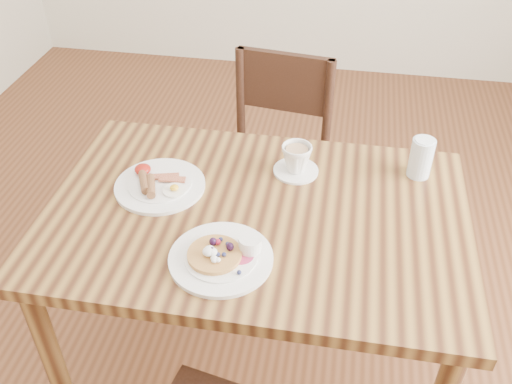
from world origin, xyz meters
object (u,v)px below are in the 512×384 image
dining_table (256,237)px  water_glass (421,158)px  breakfast_plate (158,184)px  pancake_plate (223,256)px  chair_far (274,157)px  teacup_saucer (296,160)px

dining_table → water_glass: water_glass is taller
dining_table → breakfast_plate: breakfast_plate is taller
pancake_plate → chair_far: bearing=89.4°
dining_table → breakfast_plate: (-0.31, 0.06, 0.11)m
breakfast_plate → pancake_plate: bearing=-45.8°
chair_far → water_glass: size_ratio=7.00×
breakfast_plate → teacup_saucer: (0.39, 0.15, 0.03)m
chair_far → pancake_plate: bearing=97.0°
chair_far → pancake_plate: 0.89m
dining_table → teacup_saucer: size_ratio=8.57×
teacup_saucer → water_glass: water_glass is taller
pancake_plate → teacup_saucer: (0.14, 0.41, 0.03)m
pancake_plate → breakfast_plate: bearing=134.2°
teacup_saucer → water_glass: bearing=7.7°
dining_table → chair_far: chair_far is taller
pancake_plate → dining_table: bearing=76.1°
dining_table → chair_far: bearing=93.7°
chair_far → teacup_saucer: 0.54m
breakfast_plate → teacup_saucer: teacup_saucer is taller
chair_far → teacup_saucer: chair_far is taller
water_glass → teacup_saucer: bearing=-172.3°
water_glass → pancake_plate: bearing=-137.7°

